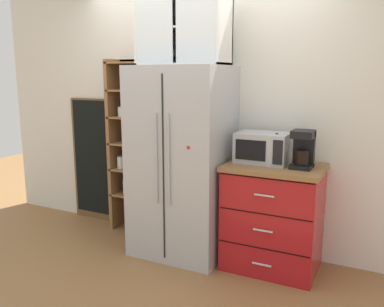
% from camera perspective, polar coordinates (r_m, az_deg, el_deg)
% --- Properties ---
extents(ground_plane, '(10.72, 10.72, 0.00)m').
position_cam_1_polar(ground_plane, '(3.98, -1.37, -13.61)').
color(ground_plane, olive).
extents(wall_back_cream, '(5.02, 0.10, 2.55)m').
position_cam_1_polar(wall_back_cream, '(3.99, 1.24, 5.53)').
color(wall_back_cream, silver).
rests_on(wall_back_cream, ground).
extents(refrigerator, '(0.85, 0.71, 1.75)m').
position_cam_1_polar(refrigerator, '(3.70, -1.39, -1.19)').
color(refrigerator, '#ADAFB5').
rests_on(refrigerator, ground).
extents(pantry_shelf_column, '(0.54, 0.27, 1.83)m').
position_cam_1_polar(pantry_shelf_column, '(4.30, -8.09, 1.13)').
color(pantry_shelf_column, brown).
rests_on(pantry_shelf_column, ground).
extents(counter_cabinet, '(0.81, 0.60, 0.92)m').
position_cam_1_polar(counter_cabinet, '(3.57, 11.47, -8.79)').
color(counter_cabinet, '#A8161C').
rests_on(counter_cabinet, ground).
extents(microwave, '(0.44, 0.33, 0.26)m').
position_cam_1_polar(microwave, '(3.50, 10.09, 0.83)').
color(microwave, '#ADAFB5').
rests_on(microwave, counter_cabinet).
extents(coffee_maker, '(0.17, 0.20, 0.31)m').
position_cam_1_polar(coffee_maker, '(3.37, 15.55, 0.65)').
color(coffee_maker, black).
rests_on(coffee_maker, counter_cabinet).
extents(mug_red, '(0.12, 0.09, 0.08)m').
position_cam_1_polar(mug_red, '(3.46, 11.93, -0.86)').
color(mug_red, red).
rests_on(mug_red, counter_cabinet).
extents(mug_sage, '(0.12, 0.09, 0.09)m').
position_cam_1_polar(mug_sage, '(3.42, 11.76, -0.95)').
color(mug_sage, '#8CA37F').
rests_on(mug_sage, counter_cabinet).
extents(bottle_green, '(0.06, 0.06, 0.25)m').
position_cam_1_polar(bottle_green, '(3.46, 12.02, 0.33)').
color(bottle_green, '#285B33').
rests_on(bottle_green, counter_cabinet).
extents(bottle_clear, '(0.06, 0.06, 0.27)m').
position_cam_1_polar(bottle_clear, '(3.43, 11.91, 0.36)').
color(bottle_clear, silver).
rests_on(bottle_clear, counter_cabinet).
extents(upper_cabinet, '(0.82, 0.32, 0.64)m').
position_cam_1_polar(upper_cabinet, '(3.68, -1.12, 17.34)').
color(upper_cabinet, silver).
rests_on(upper_cabinet, refrigerator).
extents(chalkboard_menu, '(0.60, 0.04, 1.41)m').
position_cam_1_polar(chalkboard_menu, '(4.72, -13.69, -0.87)').
color(chalkboard_menu, brown).
rests_on(chalkboard_menu, ground).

